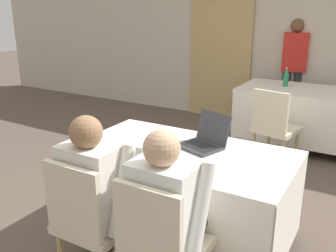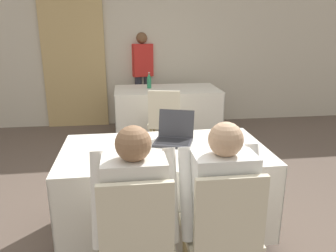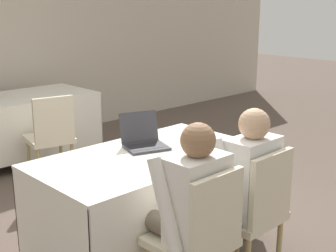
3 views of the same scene
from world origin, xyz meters
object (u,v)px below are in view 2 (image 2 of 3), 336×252
at_px(person_checkered_shirt, 135,203).
at_px(person_white_shirt, 219,197).
at_px(chair_far_spare, 165,119).
at_px(person_red_shirt, 142,72).
at_px(chair_near_right, 222,230).
at_px(water_bottle, 149,81).
at_px(chair_near_left, 136,237).
at_px(cell_phone, 162,162).
at_px(laptop, 174,136).

relative_size(person_checkered_shirt, person_white_shirt, 1.00).
bearing_deg(chair_far_spare, person_red_shirt, -71.34).
distance_m(chair_near_right, chair_far_spare, 2.49).
height_order(water_bottle, chair_far_spare, water_bottle).
relative_size(chair_near_left, person_checkered_shirt, 0.78).
bearing_deg(cell_phone, chair_far_spare, 74.21).
xyz_separation_m(water_bottle, person_red_shirt, (-0.06, 0.68, 0.05)).
bearing_deg(person_white_shirt, chair_near_left, 11.33).
distance_m(person_checkered_shirt, person_red_shirt, 4.02).
xyz_separation_m(chair_far_spare, person_red_shirt, (-0.19, 1.62, 0.41)).
xyz_separation_m(water_bottle, chair_far_spare, (0.13, -0.94, -0.36)).
xyz_separation_m(chair_near_right, chair_far_spare, (-0.03, 2.49, 0.00)).
distance_m(chair_near_left, chair_far_spare, 2.54).
relative_size(chair_near_right, chair_far_spare, 1.00).
bearing_deg(water_bottle, laptop, -89.86).
height_order(cell_phone, chair_far_spare, chair_far_spare).
relative_size(chair_near_left, chair_far_spare, 1.00).
relative_size(chair_near_right, person_red_shirt, 0.57).
bearing_deg(chair_far_spare, water_bottle, -70.23).
bearing_deg(person_checkered_shirt, laptop, -114.25).
distance_m(water_bottle, person_white_shirt, 3.34).
distance_m(cell_phone, chair_near_right, 0.63).
distance_m(chair_near_right, person_checkered_shirt, 0.55).
xyz_separation_m(cell_phone, person_checkered_shirt, (-0.20, -0.38, -0.10)).
height_order(chair_near_left, chair_near_right, same).
distance_m(person_checkered_shirt, person_white_shirt, 0.52).
distance_m(water_bottle, person_checkered_shirt, 3.35).
bearing_deg(person_checkered_shirt, chair_near_left, 90.00).
relative_size(chair_near_right, person_white_shirt, 0.78).
distance_m(cell_phone, water_bottle, 2.96).
bearing_deg(person_checkered_shirt, chair_near_right, 168.67).
bearing_deg(person_white_shirt, water_bottle, -87.17).
height_order(cell_phone, water_bottle, water_bottle).
xyz_separation_m(cell_phone, chair_far_spare, (0.28, 2.01, -0.26)).
height_order(cell_phone, chair_near_left, chair_near_left).
bearing_deg(person_red_shirt, laptop, -103.12).
relative_size(water_bottle, chair_near_right, 0.27).
height_order(water_bottle, person_white_shirt, person_white_shirt).
bearing_deg(person_checkered_shirt, chair_far_spare, -101.39).
bearing_deg(laptop, person_white_shirt, -59.78).
height_order(laptop, water_bottle, water_bottle).
relative_size(chair_near_left, person_red_shirt, 0.57).
distance_m(cell_phone, person_red_shirt, 3.64).
bearing_deg(laptop, person_red_shirt, 110.13).
xyz_separation_m(laptop, chair_near_right, (0.16, -0.90, -0.30)).
bearing_deg(chair_near_left, laptop, -111.73).
bearing_deg(person_red_shirt, water_bottle, -99.12).
relative_size(cell_phone, chair_near_left, 0.15).
height_order(water_bottle, person_checkered_shirt, person_checkered_shirt).
xyz_separation_m(person_checkered_shirt, person_white_shirt, (0.52, 0.00, 0.00)).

